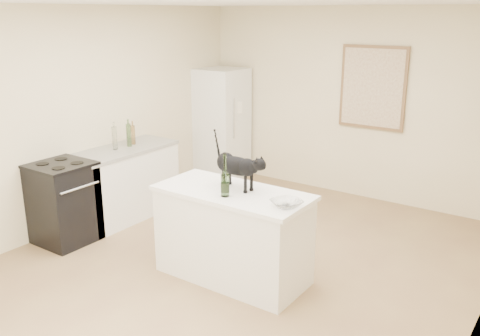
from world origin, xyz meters
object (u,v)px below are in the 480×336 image
(black_cat, at_px, (237,168))
(glass_bowl, at_px, (287,204))
(wine_bottle, at_px, (225,177))
(stove, at_px, (64,204))
(fridge, at_px, (221,124))

(black_cat, xyz_separation_m, glass_bowl, (0.64, -0.16, -0.17))
(wine_bottle, bearing_deg, stove, -173.47)
(stove, bearing_deg, black_cat, 13.28)
(wine_bottle, height_order, glass_bowl, wine_bottle)
(black_cat, xyz_separation_m, wine_bottle, (0.04, -0.24, -0.02))
(fridge, bearing_deg, stove, -90.00)
(stove, bearing_deg, fridge, 90.00)
(glass_bowl, bearing_deg, wine_bottle, -172.35)
(stove, height_order, black_cat, black_cat)
(stove, distance_m, glass_bowl, 2.74)
(stove, distance_m, fridge, 2.98)
(fridge, xyz_separation_m, glass_bowl, (2.68, -2.63, 0.08))
(stove, height_order, fridge, fridge)
(stove, xyz_separation_m, wine_bottle, (2.08, 0.24, 0.63))
(fridge, relative_size, wine_bottle, 4.68)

